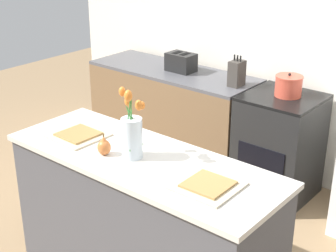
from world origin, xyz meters
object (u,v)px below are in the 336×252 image
flower_vase (132,133)px  plate_setting_left (79,135)px  toaster (181,62)px  cooking_pot (289,86)px  knife_block (237,73)px  pear_figurine (104,147)px  plate_setting_right (208,185)px  stove_range (279,146)px

flower_vase → plate_setting_left: flower_vase is taller
toaster → cooking_pot: bearing=0.4°
toaster → knife_block: size_ratio=1.04×
plate_setting_left → cooking_pot: bearing=68.9°
plate_setting_left → knife_block: size_ratio=1.22×
flower_vase → plate_setting_left: (-0.48, -0.01, -0.14)m
pear_figurine → knife_block: 1.70m
pear_figurine → plate_setting_right: pear_figurine is taller
plate_setting_left → knife_block: 1.63m
cooking_pot → knife_block: size_ratio=0.83×
stove_range → plate_setting_right: plate_setting_right is taller
plate_setting_right → knife_block: size_ratio=1.22×
plate_setting_right → cooking_pot: size_ratio=1.48×
stove_range → pear_figurine: 1.82m
toaster → knife_block: knife_block is taller
pear_figurine → plate_setting_right: bearing=6.3°
flower_vase → stove_range: bearing=85.1°
stove_range → knife_block: (-0.44, -0.02, 0.56)m
flower_vase → plate_setting_right: bearing=-0.6°
stove_range → pear_figurine: (-0.29, -1.72, 0.53)m
flower_vase → plate_setting_left: 0.50m
plate_setting_left → toaster: (-0.46, 1.66, 0.05)m
plate_setting_right → toaster: 2.24m
knife_block → plate_setting_right: bearing=-62.0°
toaster → knife_block: 0.64m
plate_setting_left → pear_figurine: bearing=-13.6°
plate_setting_right → flower_vase: bearing=179.4°
stove_range → toaster: (-1.08, 0.02, 0.54)m
toaster → flower_vase: bearing=-60.4°
cooking_pot → toaster: bearing=-179.6°
pear_figurine → plate_setting_left: pear_figurine is taller
cooking_pot → plate_setting_right: bearing=-76.6°
plate_setting_left → knife_block: bearing=83.7°
flower_vase → plate_setting_right: 0.58m
flower_vase → knife_block: bearing=100.6°
stove_range → flower_vase: size_ratio=2.02×
plate_setting_left → knife_block: knife_block is taller
toaster → stove_range: bearing=-1.0°
toaster → cooking_pot: (1.10, 0.01, -0.00)m
plate_setting_right → toaster: size_ratio=1.18×
knife_block → pear_figurine: bearing=-85.1°
plate_setting_right → pear_figurine: bearing=-173.7°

